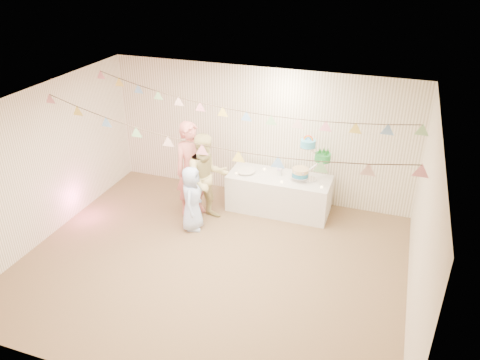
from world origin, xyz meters
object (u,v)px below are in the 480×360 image
(cake_stand, at_px, (311,158))
(person_adult_b, at_px, (207,178))
(table, at_px, (279,193))
(person_adult_a, at_px, (192,169))
(person_child, at_px, (192,199))

(cake_stand, relative_size, person_adult_b, 0.49)
(table, bearing_deg, person_adult_a, -157.18)
(person_adult_a, xyz_separation_m, person_child, (0.21, -0.49, -0.31))
(person_adult_a, relative_size, person_child, 1.52)
(person_adult_a, bearing_deg, table, -29.78)
(cake_stand, bearing_deg, person_adult_a, -161.64)
(person_adult_a, distance_m, person_child, 0.62)
(table, height_order, person_child, person_child)
(table, bearing_deg, person_child, -138.93)
(person_adult_a, height_order, person_child, person_adult_a)
(table, xyz_separation_m, person_adult_a, (-1.49, -0.63, 0.55))
(table, relative_size, cake_stand, 2.33)
(table, distance_m, cake_stand, 0.97)
(table, distance_m, person_adult_b, 1.46)
(cake_stand, height_order, person_adult_a, person_adult_a)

